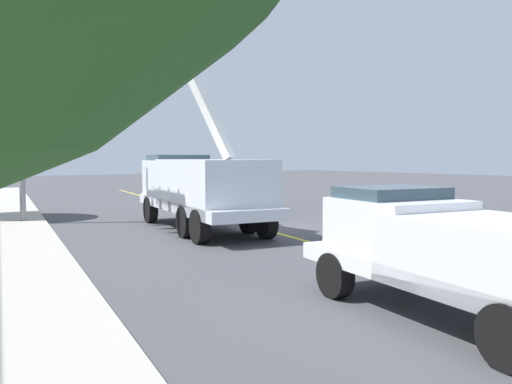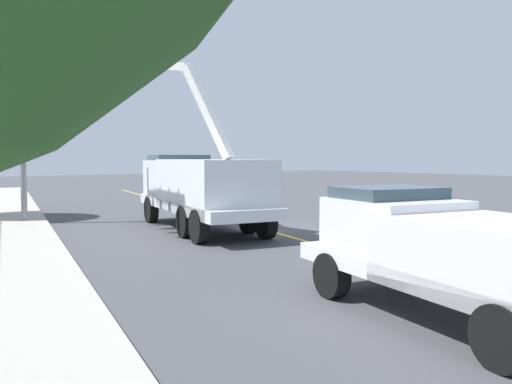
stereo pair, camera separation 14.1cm
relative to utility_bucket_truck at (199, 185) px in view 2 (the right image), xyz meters
The scene contains 7 objects.
ground 2.81m from the utility_bucket_truck, 128.16° to the right, with size 120.00×120.00×0.00m, color #47474C.
lane_centre_stripe 2.81m from the utility_bucket_truck, 128.16° to the right, with size 50.00×0.16×0.01m, color yellow.
utility_bucket_truck is the anchor object (origin of this frame).
service_pickup_truck 11.65m from the utility_bucket_truck, 168.85° to the left, with size 5.90×3.16×2.06m.
passing_minivan 8.39m from the utility_bucket_truck, 43.15° to the right, with size 5.08×2.81×1.69m.
traffic_cone_mid_front 4.49m from the utility_bucket_truck, 42.29° to the right, with size 0.40×0.40×0.78m.
traffic_signal_mast 7.57m from the utility_bucket_truck, 51.38° to the left, with size 5.03×1.27×8.21m.
Camera 2 is at (-14.69, 11.47, 2.61)m, focal length 36.54 mm.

